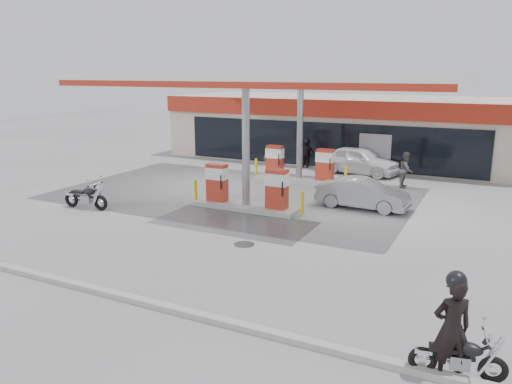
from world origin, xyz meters
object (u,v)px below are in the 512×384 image
Objects in this scene: pump_island_far at (299,168)px; parked_motorcycle at (86,197)px; sedan_white at (359,160)px; biker_walking at (306,154)px; main_motorcycle at (460,358)px; parked_car_left at (264,149)px; hatchback_silver at (363,194)px; biker_main at (452,328)px; attendant at (406,170)px; pump_island_near at (246,192)px.

pump_island_far is 2.38× the size of parked_motorcycle.
biker_walking is (-3.38, 0.60, 0.05)m from sedan_white.
parked_car_left is at bearing 113.06° from main_motorcycle.
biker_main is at bearing -155.02° from hatchback_silver.
attendant is (2.94, -2.20, 0.11)m from sedan_white.
biker_main is 1.13× the size of attendant.
pump_island_near is at bearing -90.00° from pump_island_far.
parked_car_left reaches higher than main_motorcycle.
pump_island_near is 2.38× the size of parked_motorcycle.
pump_island_near reaches higher than parked_motorcycle.
main_motorcycle is 1.08× the size of biker_walking.
main_motorcycle is at bearing -44.20° from pump_island_near.
pump_island_near is 1.34× the size of hatchback_silver.
sedan_white is at bearing 50.84° from parked_motorcycle.
hatchback_silver is 9.34m from biker_walking.
parked_motorcycle is (-5.95, -2.99, -0.22)m from pump_island_near.
parked_motorcycle is 14.21m from parked_car_left.
attendant is (5.25, 7.00, 0.17)m from pump_island_near.
pump_island_far is 3.15× the size of biker_walking.
attendant is at bearing 53.12° from pump_island_near.
parked_motorcycle reaches higher than main_motorcycle.
pump_island_far is 2.91× the size of attendant.
main_motorcycle is at bearing -149.75° from sedan_white.
pump_island_near reaches higher than biker_walking.
biker_main is at bearing -178.97° from main_motorcycle.
hatchback_silver is at bearing 101.99° from main_motorcycle.
pump_island_near is 12.61m from main_motorcycle.
biker_walking reaches higher than sedan_white.
pump_island_far is at bearing 51.60° from hatchback_silver.
parked_motorcycle is 0.48× the size of sedan_white.
pump_island_far is 3.95m from sedan_white.
main_motorcycle is 0.39× the size of sedan_white.
parked_motorcycle is at bearing -51.52° from biker_main.
pump_island_far reaches higher than sedan_white.
attendant is at bearing 36.69° from parked_motorcycle.
parked_motorcycle is at bearing 130.96° from attendant.
biker_main reaches higher than hatchback_silver.
biker_main is 21.11m from biker_walking.
sedan_white reaches higher than main_motorcycle.
pump_island_near is at bearing 142.36° from attendant.
sedan_white is at bearing 99.39° from main_motorcycle.
biker_walking is at bearing 65.36° from attendant.
parked_car_left is at bearing 112.00° from pump_island_near.
sedan_white is 7.29m from hatchback_silver.
pump_island_near is at bearing -74.93° from biker_main.
pump_island_far reaches higher than main_motorcycle.
pump_island_far is at bearing 100.02° from attendant.
main_motorcycle is at bearing -71.95° from biker_walking.
biker_walking is at bearing -89.97° from parked_car_left.
main_motorcycle is 16.24m from attendant.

